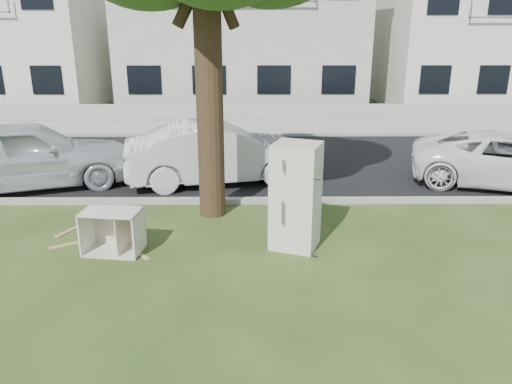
{
  "coord_description": "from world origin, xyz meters",
  "views": [
    {
      "loc": [
        0.44,
        -8.11,
        3.81
      ],
      "look_at": [
        0.51,
        0.6,
        0.89
      ],
      "focal_mm": 35.0,
      "sensor_mm": 36.0,
      "label": 1
    }
  ],
  "objects_px": {
    "cabinet": "(113,231)",
    "car_center": "(218,153)",
    "car_right": "(511,160)",
    "car_left": "(27,154)",
    "fridge": "(296,196)"
  },
  "relations": [
    {
      "from": "fridge",
      "to": "car_left",
      "type": "distance_m",
      "value": 7.13
    },
    {
      "from": "cabinet",
      "to": "car_center",
      "type": "height_order",
      "value": "car_center"
    },
    {
      "from": "cabinet",
      "to": "car_right",
      "type": "distance_m",
      "value": 9.59
    },
    {
      "from": "fridge",
      "to": "car_center",
      "type": "height_order",
      "value": "fridge"
    },
    {
      "from": "car_center",
      "to": "car_right",
      "type": "height_order",
      "value": "car_center"
    },
    {
      "from": "fridge",
      "to": "car_center",
      "type": "xyz_separation_m",
      "value": [
        -1.61,
        3.88,
        -0.19
      ]
    },
    {
      "from": "car_center",
      "to": "car_left",
      "type": "height_order",
      "value": "car_left"
    },
    {
      "from": "fridge",
      "to": "car_center",
      "type": "bearing_deg",
      "value": 132.96
    },
    {
      "from": "car_center",
      "to": "car_left",
      "type": "xyz_separation_m",
      "value": [
        -4.61,
        -0.4,
        0.08
      ]
    },
    {
      "from": "car_center",
      "to": "car_left",
      "type": "bearing_deg",
      "value": 82.73
    },
    {
      "from": "cabinet",
      "to": "car_center",
      "type": "bearing_deg",
      "value": 76.67
    },
    {
      "from": "car_right",
      "to": "car_left",
      "type": "height_order",
      "value": "car_left"
    },
    {
      "from": "fridge",
      "to": "car_left",
      "type": "relative_size",
      "value": 0.39
    },
    {
      "from": "car_center",
      "to": "car_left",
      "type": "distance_m",
      "value": 4.63
    },
    {
      "from": "fridge",
      "to": "car_center",
      "type": "distance_m",
      "value": 4.21
    }
  ]
}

